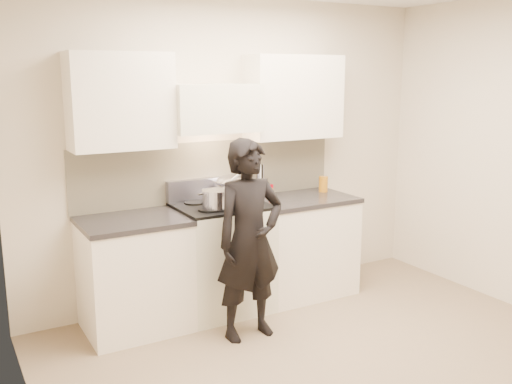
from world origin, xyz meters
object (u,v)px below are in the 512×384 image
(stove, at_px, (222,257))
(utensil_crock, at_px, (260,187))
(wok, at_px, (234,185))
(person, at_px, (250,240))
(counter_right, at_px, (301,245))

(stove, height_order, utensil_crock, utensil_crock)
(stove, xyz_separation_m, utensil_crock, (0.49, 0.18, 0.54))
(wok, relative_size, person, 0.31)
(stove, bearing_deg, counter_right, 0.00)
(counter_right, xyz_separation_m, person, (-0.87, -0.57, 0.32))
(utensil_crock, height_order, person, person)
(stove, distance_m, utensil_crock, 0.75)
(counter_right, distance_m, wok, 0.88)
(wok, distance_m, person, 0.81)
(utensil_crock, xyz_separation_m, person, (-0.53, -0.75, -0.23))
(wok, bearing_deg, person, -108.48)
(person, bearing_deg, stove, 84.07)
(wok, height_order, utensil_crock, wok)
(utensil_crock, bearing_deg, counter_right, -27.66)
(person, bearing_deg, wok, 69.55)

